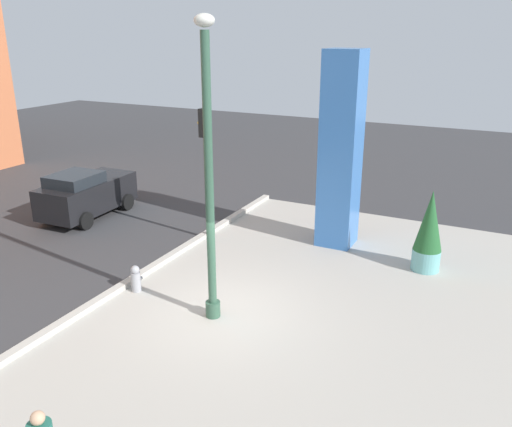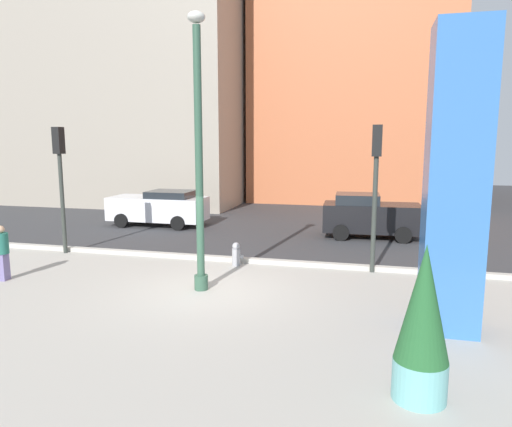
# 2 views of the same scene
# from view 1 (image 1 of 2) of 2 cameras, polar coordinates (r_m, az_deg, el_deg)

# --- Properties ---
(ground_plane) EXTENTS (60.00, 60.00, 0.00)m
(ground_plane) POSITION_cam_1_polar(r_m,az_deg,el_deg) (15.63, -16.41, -6.97)
(ground_plane) COLOR #38383A
(plaza_pavement) EXTENTS (18.00, 10.00, 0.02)m
(plaza_pavement) POSITION_cam_1_polar(r_m,az_deg,el_deg) (12.69, 4.56, -12.66)
(plaza_pavement) COLOR #ADA89E
(plaza_pavement) RESTS_ON ground_plane
(curb_strip) EXTENTS (18.00, 0.24, 0.16)m
(curb_strip) POSITION_cam_1_polar(r_m,az_deg,el_deg) (15.05, -13.94, -7.44)
(curb_strip) COLOR #B7B2A8
(curb_strip) RESTS_ON ground_plane
(lamp_post) EXTENTS (0.44, 0.44, 7.01)m
(lamp_post) POSITION_cam_1_polar(r_m,az_deg,el_deg) (11.97, -5.07, 3.31)
(lamp_post) COLOR #335642
(lamp_post) RESTS_ON ground_plane
(art_pillar_blue) EXTENTS (1.13, 1.13, 6.17)m
(art_pillar_blue) POSITION_cam_1_polar(r_m,az_deg,el_deg) (16.82, 9.13, 6.61)
(art_pillar_blue) COLOR #3870BC
(art_pillar_blue) RESTS_ON ground_plane
(potted_plant_mid_plaza) EXTENTS (0.82, 0.82, 2.43)m
(potted_plant_mid_plaza) POSITION_cam_1_polar(r_m,az_deg,el_deg) (15.97, 18.15, -1.87)
(potted_plant_mid_plaza) COLOR #6BB2B2
(potted_plant_mid_plaza) RESTS_ON ground_plane
(fire_hydrant) EXTENTS (0.36, 0.26, 0.75)m
(fire_hydrant) POSITION_cam_1_polar(r_m,az_deg,el_deg) (14.64, -12.83, -6.87)
(fire_hydrant) COLOR #99999E
(fire_hydrant) RESTS_ON ground_plane
(traffic_light_far_side) EXTENTS (0.28, 0.42, 4.36)m
(traffic_light_far_side) POSITION_cam_1_polar(r_m,az_deg,el_deg) (17.14, -5.46, 6.54)
(traffic_light_far_side) COLOR #333833
(traffic_light_far_side) RESTS_ON ground_plane
(car_far_lane) EXTENTS (3.88, 2.06, 1.78)m
(car_far_lane) POSITION_cam_1_polar(r_m,az_deg,el_deg) (20.73, -17.86, 2.05)
(car_far_lane) COLOR black
(car_far_lane) RESTS_ON ground_plane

